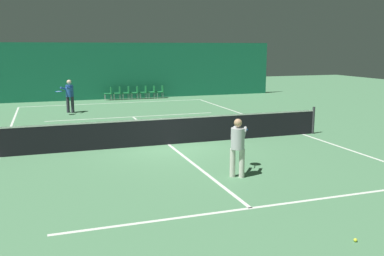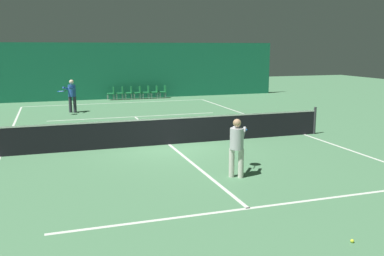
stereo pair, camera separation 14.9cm
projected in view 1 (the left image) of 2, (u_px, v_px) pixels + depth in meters
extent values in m
plane|color=#4C7F56|center=(169.00, 144.00, 15.07)|extent=(60.00, 60.00, 0.00)
cube|color=#196B4C|center=(109.00, 71.00, 27.81)|extent=(23.00, 0.12, 3.65)
cube|color=silver|center=(115.00, 103.00, 26.12)|extent=(11.00, 0.10, 0.00)
cube|color=silver|center=(133.00, 117.00, 21.01)|extent=(8.25, 0.10, 0.00)
cube|color=silver|center=(251.00, 208.00, 9.12)|extent=(8.25, 0.10, 0.00)
cube|color=silver|center=(303.00, 134.00, 16.83)|extent=(0.10, 23.80, 0.00)
cube|color=silver|center=(169.00, 144.00, 15.07)|extent=(0.10, 12.80, 0.00)
cube|color=black|center=(168.00, 131.00, 14.98)|extent=(11.90, 0.02, 0.95)
cube|color=white|center=(168.00, 119.00, 14.90)|extent=(11.90, 0.02, 0.05)
cylinder|color=#333338|center=(313.00, 120.00, 16.87)|extent=(0.10, 0.10, 1.07)
cylinder|color=beige|center=(233.00, 163.00, 11.26)|extent=(0.20, 0.20, 0.77)
cylinder|color=beige|center=(242.00, 163.00, 11.21)|extent=(0.20, 0.20, 0.77)
cylinder|color=#B7B7BC|center=(238.00, 139.00, 11.11)|extent=(0.49, 0.49, 0.55)
sphere|color=tan|center=(238.00, 123.00, 11.04)|extent=(0.21, 0.21, 0.21)
cylinder|color=#B7B7BC|center=(234.00, 132.00, 11.36)|extent=(0.36, 0.50, 0.22)
cylinder|color=#B7B7BC|center=(244.00, 132.00, 11.30)|extent=(0.36, 0.50, 0.22)
cylinder|color=black|center=(241.00, 132.00, 11.73)|extent=(0.19, 0.27, 0.03)
torus|color=#1951B2|center=(242.00, 129.00, 12.02)|extent=(0.45, 0.45, 0.03)
cylinder|color=silver|center=(242.00, 129.00, 12.02)|extent=(0.38, 0.38, 0.00)
cylinder|color=#2D2D38|center=(73.00, 105.00, 22.23)|extent=(0.22, 0.22, 0.84)
cylinder|color=#2D2D38|center=(68.00, 105.00, 22.30)|extent=(0.22, 0.22, 0.84)
cylinder|color=#234C99|center=(70.00, 91.00, 22.13)|extent=(0.55, 0.55, 0.61)
sphere|color=beige|center=(69.00, 82.00, 22.04)|extent=(0.23, 0.23, 0.23)
cylinder|color=#234C99|center=(69.00, 89.00, 21.80)|extent=(0.41, 0.53, 0.24)
cylinder|color=#234C99|center=(64.00, 89.00, 21.88)|extent=(0.41, 0.53, 0.24)
cylinder|color=black|center=(62.00, 91.00, 21.45)|extent=(0.20, 0.27, 0.03)
torus|color=#1951B2|center=(59.00, 92.00, 21.16)|extent=(0.46, 0.46, 0.03)
cylinder|color=silver|center=(59.00, 92.00, 21.16)|extent=(0.38, 0.38, 0.00)
cylinder|color=#99999E|center=(105.00, 97.00, 27.66)|extent=(0.03, 0.03, 0.39)
cylinder|color=#99999E|center=(105.00, 98.00, 27.30)|extent=(0.03, 0.03, 0.39)
cylinder|color=#99999E|center=(110.00, 97.00, 27.78)|extent=(0.03, 0.03, 0.39)
cylinder|color=#99999E|center=(111.00, 97.00, 27.43)|extent=(0.03, 0.03, 0.39)
cube|color=#196B38|center=(108.00, 94.00, 27.50)|extent=(0.44, 0.44, 0.05)
cube|color=#196B38|center=(111.00, 90.00, 27.52)|extent=(0.04, 0.44, 0.40)
cylinder|color=#99999E|center=(113.00, 97.00, 27.84)|extent=(0.03, 0.03, 0.39)
cylinder|color=#99999E|center=(114.00, 97.00, 27.49)|extent=(0.03, 0.03, 0.39)
cylinder|color=#99999E|center=(119.00, 96.00, 27.96)|extent=(0.03, 0.03, 0.39)
cylinder|color=#99999E|center=(120.00, 97.00, 27.61)|extent=(0.03, 0.03, 0.39)
cube|color=#196B38|center=(117.00, 93.00, 27.68)|extent=(0.44, 0.44, 0.05)
cube|color=#196B38|center=(120.00, 90.00, 27.70)|extent=(0.04, 0.44, 0.40)
cylinder|color=#99999E|center=(122.00, 96.00, 28.02)|extent=(0.03, 0.03, 0.39)
cylinder|color=#99999E|center=(123.00, 97.00, 27.67)|extent=(0.03, 0.03, 0.39)
cylinder|color=#99999E|center=(128.00, 96.00, 28.14)|extent=(0.03, 0.03, 0.39)
cylinder|color=#99999E|center=(129.00, 97.00, 27.79)|extent=(0.03, 0.03, 0.39)
cube|color=#196B38|center=(126.00, 93.00, 27.87)|extent=(0.44, 0.44, 0.05)
cube|color=#196B38|center=(128.00, 90.00, 27.89)|extent=(0.04, 0.44, 0.40)
cylinder|color=#99999E|center=(131.00, 96.00, 28.21)|extent=(0.03, 0.03, 0.39)
cylinder|color=#99999E|center=(132.00, 97.00, 27.85)|extent=(0.03, 0.03, 0.39)
cylinder|color=#99999E|center=(137.00, 96.00, 28.33)|extent=(0.03, 0.03, 0.39)
cylinder|color=#99999E|center=(138.00, 96.00, 27.97)|extent=(0.03, 0.03, 0.39)
cube|color=#196B38|center=(134.00, 93.00, 28.05)|extent=(0.44, 0.44, 0.05)
cube|color=#196B38|center=(137.00, 89.00, 28.07)|extent=(0.04, 0.44, 0.40)
cylinder|color=#99999E|center=(139.00, 96.00, 28.39)|extent=(0.03, 0.03, 0.39)
cylinder|color=#99999E|center=(141.00, 96.00, 28.04)|extent=(0.03, 0.03, 0.39)
cylinder|color=#99999E|center=(145.00, 95.00, 28.51)|extent=(0.03, 0.03, 0.39)
cylinder|color=#99999E|center=(146.00, 96.00, 28.16)|extent=(0.03, 0.03, 0.39)
cube|color=#196B38|center=(143.00, 92.00, 28.23)|extent=(0.44, 0.44, 0.05)
cube|color=#196B38|center=(146.00, 89.00, 28.25)|extent=(0.04, 0.44, 0.40)
cylinder|color=#99999E|center=(148.00, 95.00, 28.57)|extent=(0.03, 0.03, 0.39)
cylinder|color=#99999E|center=(149.00, 96.00, 28.22)|extent=(0.03, 0.03, 0.39)
cylinder|color=#99999E|center=(153.00, 95.00, 28.69)|extent=(0.03, 0.03, 0.39)
cylinder|color=#99999E|center=(155.00, 96.00, 28.34)|extent=(0.03, 0.03, 0.39)
cube|color=#196B38|center=(151.00, 92.00, 28.42)|extent=(0.44, 0.44, 0.05)
cube|color=#196B38|center=(154.00, 89.00, 28.44)|extent=(0.04, 0.44, 0.40)
cylinder|color=#99999E|center=(156.00, 95.00, 28.76)|extent=(0.03, 0.03, 0.39)
cylinder|color=#99999E|center=(158.00, 96.00, 28.40)|extent=(0.03, 0.03, 0.39)
cylinder|color=#99999E|center=(162.00, 95.00, 28.88)|extent=(0.03, 0.03, 0.39)
cylinder|color=#99999E|center=(163.00, 95.00, 28.52)|extent=(0.03, 0.03, 0.39)
cube|color=#196B38|center=(160.00, 92.00, 28.60)|extent=(0.44, 0.44, 0.05)
cube|color=#196B38|center=(162.00, 88.00, 28.62)|extent=(0.04, 0.44, 0.40)
sphere|color=#D1DB33|center=(355.00, 240.00, 7.55)|extent=(0.07, 0.07, 0.07)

